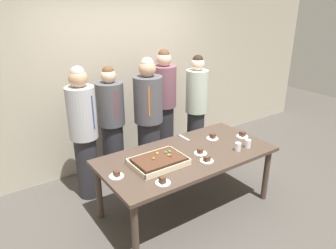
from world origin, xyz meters
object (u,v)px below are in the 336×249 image
(sheet_cake, at_px, (159,161))
(person_serving_front, at_px, (149,120))
(plated_slice_center_back, at_px, (163,182))
(party_table, at_px, (187,159))
(plated_slice_center_front, at_px, (207,160))
(person_green_shirt_behind, at_px, (84,132))
(person_back_corner, at_px, (112,124))
(plated_slice_far_right, at_px, (117,175))
(drink_cup_nearest, at_px, (238,147))
(person_far_right_suit, at_px, (196,109))
(plated_slice_near_left, at_px, (200,153))
(cake_server_utensil, at_px, (184,138))
(plated_slice_far_left, at_px, (212,137))
(plated_slice_near_right, at_px, (242,135))
(drink_cup_middle, at_px, (248,144))
(person_striped_tie_right, at_px, (164,105))

(sheet_cake, xyz_separation_m, person_serving_front, (0.39, 0.83, 0.12))
(plated_slice_center_back, bearing_deg, sheet_cake, 62.67)
(party_table, distance_m, sheet_cake, 0.42)
(plated_slice_center_front, bearing_deg, person_green_shirt_behind, 127.97)
(plated_slice_center_back, bearing_deg, person_back_corner, 83.35)
(person_serving_front, bearing_deg, person_back_corner, -104.07)
(plated_slice_far_right, distance_m, person_green_shirt_behind, 0.93)
(person_back_corner, bearing_deg, drink_cup_nearest, 33.94)
(drink_cup_nearest, height_order, person_far_right_suit, person_far_right_suit)
(plated_slice_center_back, xyz_separation_m, person_serving_front, (0.56, 1.17, 0.14))
(plated_slice_near_left, distance_m, plated_slice_far_right, 1.02)
(sheet_cake, height_order, cake_server_utensil, sheet_cake)
(plated_slice_far_left, distance_m, plated_slice_center_back, 1.22)
(plated_slice_near_right, distance_m, cake_server_utensil, 0.75)
(person_serving_front, bearing_deg, party_table, 26.02)
(drink_cup_middle, bearing_deg, cake_server_utensil, 124.81)
(person_striped_tie_right, height_order, person_far_right_suit, person_striped_tie_right)
(cake_server_utensil, xyz_separation_m, person_back_corner, (-0.65, 0.75, 0.09))
(sheet_cake, bearing_deg, person_green_shirt_behind, 116.07)
(plated_slice_far_left, bearing_deg, drink_cup_nearest, -88.24)
(drink_cup_middle, bearing_deg, drink_cup_nearest, 176.72)
(plated_slice_center_back, xyz_separation_m, person_striped_tie_right, (1.10, 1.60, 0.14))
(plated_slice_near_right, bearing_deg, plated_slice_far_left, 154.41)
(plated_slice_center_back, relative_size, person_far_right_suit, 0.09)
(plated_slice_near_left, bearing_deg, plated_slice_center_front, -108.75)
(plated_slice_near_right, relative_size, person_green_shirt_behind, 0.09)
(drink_cup_nearest, bearing_deg, sheet_cake, 165.09)
(drink_cup_middle, relative_size, cake_server_utensil, 0.50)
(plated_slice_far_left, bearing_deg, cake_server_utensil, 141.60)
(plated_slice_near_left, height_order, plated_slice_far_right, plated_slice_far_right)
(plated_slice_far_right, bearing_deg, person_striped_tie_right, 41.23)
(plated_slice_near_right, height_order, plated_slice_center_front, plated_slice_near_right)
(sheet_cake, bearing_deg, plated_slice_center_back, -117.33)
(party_table, relative_size, plated_slice_near_right, 13.48)
(sheet_cake, xyz_separation_m, person_green_shirt_behind, (-0.46, 0.95, 0.12))
(plated_slice_center_front, distance_m, drink_cup_middle, 0.63)
(plated_slice_near_left, height_order, person_green_shirt_behind, person_green_shirt_behind)
(plated_slice_center_back, height_order, person_striped_tie_right, person_striped_tie_right)
(sheet_cake, relative_size, person_far_right_suit, 0.35)
(sheet_cake, xyz_separation_m, plated_slice_center_front, (0.47, -0.25, -0.02))
(sheet_cake, distance_m, plated_slice_center_back, 0.39)
(plated_slice_center_front, relative_size, person_back_corner, 0.09)
(plated_slice_near_left, xyz_separation_m, cake_server_utensil, (0.12, 0.46, -0.01))
(drink_cup_nearest, xyz_separation_m, person_back_corner, (-0.94, 1.40, 0.05))
(plated_slice_far_right, relative_size, plated_slice_center_back, 1.00)
(plated_slice_center_back, bearing_deg, plated_slice_center_front, 8.48)
(party_table, bearing_deg, sheet_cake, -177.04)
(plated_slice_near_left, xyz_separation_m, person_far_right_suit, (0.71, 0.94, 0.12))
(plated_slice_far_left, xyz_separation_m, person_green_shirt_behind, (-1.39, 0.77, 0.13))
(sheet_cake, distance_m, person_green_shirt_behind, 1.06)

